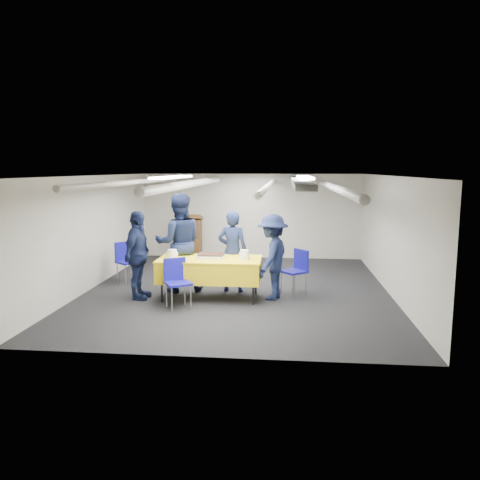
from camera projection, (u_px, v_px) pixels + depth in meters
The scene contains 14 objects.
ground at pixel (238, 289), 9.54m from camera, with size 7.00×7.00×0.00m, color black.
room_shell at pixel (244, 199), 9.66m from camera, with size 6.00×7.00×2.30m.
serving_table at pixel (210, 269), 8.81m from camera, with size 1.93×0.96×0.77m.
sheet_cake at pixel (211, 256), 8.81m from camera, with size 0.50×0.39×0.09m.
plate_stack_left at pixel (172, 254), 8.79m from camera, with size 0.21×0.21×0.16m.
plate_stack_right at pixel (244, 255), 8.65m from camera, with size 0.20×0.20×0.18m.
podium at pixel (190, 237), 12.60m from camera, with size 0.62×0.53×1.25m.
chair_near at pixel (177, 278), 8.25m from camera, with size 0.57×0.57×0.87m.
chair_right at pixel (297, 267), 9.16m from camera, with size 0.59×0.59×0.87m.
chair_left at pixel (126, 258), 10.10m from camera, with size 0.59×0.59×0.87m.
sailor_a at pixel (233, 251), 9.27m from camera, with size 0.59×0.39×1.63m, color #0E1632.
sailor_b at pixel (179, 243), 9.28m from camera, with size 0.95×0.74×1.96m, color #0E1632.
sailor_c at pixel (138, 255), 8.74m from camera, with size 0.98×0.41×1.67m, color #0E1632.
sailor_d at pixel (272, 257), 8.74m from camera, with size 1.04×0.60×1.61m, color #0E1632.
Camera 1 is at (0.95, -9.23, 2.44)m, focal length 35.00 mm.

